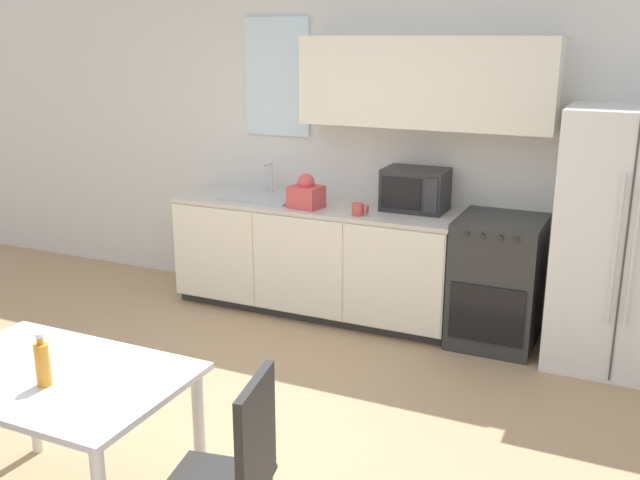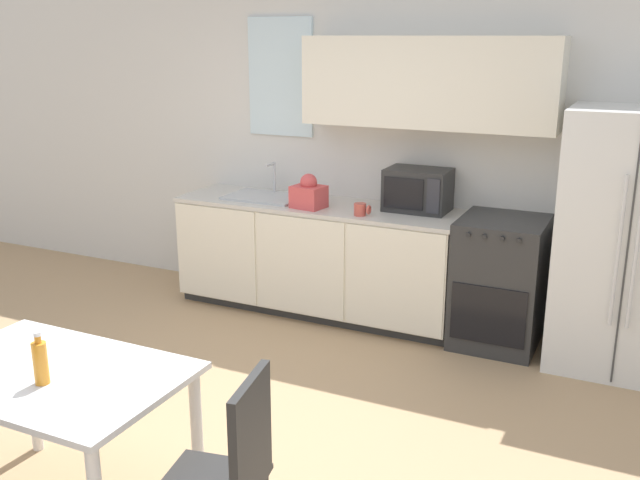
{
  "view_description": "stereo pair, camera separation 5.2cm",
  "coord_description": "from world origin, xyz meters",
  "px_view_note": "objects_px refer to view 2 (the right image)",
  "views": [
    {
      "loc": [
        2.08,
        -2.97,
        2.18
      ],
      "look_at": [
        0.45,
        0.57,
        1.05
      ],
      "focal_mm": 40.0,
      "sensor_mm": 36.0,
      "label": 1
    },
    {
      "loc": [
        2.13,
        -2.94,
        2.18
      ],
      "look_at": [
        0.45,
        0.57,
        1.05
      ],
      "focal_mm": 40.0,
      "sensor_mm": 36.0,
      "label": 2
    }
  ],
  "objects_px": {
    "refrigerator": "(630,243)",
    "dining_table": "(54,392)",
    "oven_range": "(499,282)",
    "coffee_mug": "(361,209)",
    "dining_chair_side": "(232,468)",
    "drink_bottle": "(40,362)",
    "microwave": "(418,190)"
  },
  "relations": [
    {
      "from": "coffee_mug",
      "to": "drink_bottle",
      "type": "height_order",
      "value": "coffee_mug"
    },
    {
      "from": "oven_range",
      "to": "refrigerator",
      "type": "distance_m",
      "value": 0.92
    },
    {
      "from": "coffee_mug",
      "to": "dining_chair_side",
      "type": "bearing_deg",
      "value": -78.28
    },
    {
      "from": "oven_range",
      "to": "refrigerator",
      "type": "height_order",
      "value": "refrigerator"
    },
    {
      "from": "refrigerator",
      "to": "microwave",
      "type": "xyz_separation_m",
      "value": [
        -1.5,
        0.15,
        0.19
      ]
    },
    {
      "from": "oven_range",
      "to": "dining_table",
      "type": "distance_m",
      "value": 3.16
    },
    {
      "from": "refrigerator",
      "to": "oven_range",
      "type": "bearing_deg",
      "value": 178.36
    },
    {
      "from": "dining_table",
      "to": "coffee_mug",
      "type": "bearing_deg",
      "value": 80.98
    },
    {
      "from": "refrigerator",
      "to": "dining_chair_side",
      "type": "relative_size",
      "value": 1.87
    },
    {
      "from": "oven_range",
      "to": "drink_bottle",
      "type": "distance_m",
      "value": 3.24
    },
    {
      "from": "oven_range",
      "to": "coffee_mug",
      "type": "xyz_separation_m",
      "value": [
        -1.0,
        -0.2,
        0.48
      ]
    },
    {
      "from": "coffee_mug",
      "to": "drink_bottle",
      "type": "bearing_deg",
      "value": -97.66
    },
    {
      "from": "refrigerator",
      "to": "dining_table",
      "type": "relative_size",
      "value": 1.47
    },
    {
      "from": "refrigerator",
      "to": "drink_bottle",
      "type": "xyz_separation_m",
      "value": [
        -2.18,
        -2.9,
        -0.04
      ]
    },
    {
      "from": "refrigerator",
      "to": "drink_bottle",
      "type": "bearing_deg",
      "value": -127.04
    },
    {
      "from": "oven_range",
      "to": "dining_chair_side",
      "type": "bearing_deg",
      "value": -98.85
    },
    {
      "from": "microwave",
      "to": "dining_table",
      "type": "bearing_deg",
      "value": -104.08
    },
    {
      "from": "refrigerator",
      "to": "coffee_mug",
      "type": "xyz_separation_m",
      "value": [
        -1.82,
        -0.18,
        0.07
      ]
    },
    {
      "from": "refrigerator",
      "to": "dining_table",
      "type": "bearing_deg",
      "value": -128.61
    },
    {
      "from": "refrigerator",
      "to": "dining_chair_side",
      "type": "xyz_separation_m",
      "value": [
        -1.27,
        -2.84,
        -0.33
      ]
    },
    {
      "from": "dining_chair_side",
      "to": "drink_bottle",
      "type": "distance_m",
      "value": 0.96
    },
    {
      "from": "refrigerator",
      "to": "dining_table",
      "type": "height_order",
      "value": "refrigerator"
    },
    {
      "from": "dining_chair_side",
      "to": "microwave",
      "type": "bearing_deg",
      "value": -5.91
    },
    {
      "from": "oven_range",
      "to": "drink_bottle",
      "type": "height_order",
      "value": "drink_bottle"
    },
    {
      "from": "coffee_mug",
      "to": "dining_table",
      "type": "height_order",
      "value": "coffee_mug"
    },
    {
      "from": "refrigerator",
      "to": "coffee_mug",
      "type": "bearing_deg",
      "value": -174.35
    },
    {
      "from": "oven_range",
      "to": "microwave",
      "type": "relative_size",
      "value": 1.98
    },
    {
      "from": "microwave",
      "to": "dining_table",
      "type": "relative_size",
      "value": 0.4
    },
    {
      "from": "oven_range",
      "to": "refrigerator",
      "type": "bearing_deg",
      "value": -1.64
    },
    {
      "from": "dining_chair_side",
      "to": "drink_bottle",
      "type": "height_order",
      "value": "drink_bottle"
    },
    {
      "from": "refrigerator",
      "to": "microwave",
      "type": "distance_m",
      "value": 1.52
    },
    {
      "from": "refrigerator",
      "to": "dining_table",
      "type": "distance_m",
      "value": 3.59
    }
  ]
}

